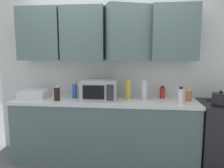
# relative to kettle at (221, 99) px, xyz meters

# --- Properties ---
(wall_back_with_cabinets) EXTENTS (3.44, 0.53, 2.60)m
(wall_back_with_cabinets) POSITION_rel_kettle_xyz_m (-1.50, 0.39, 0.59)
(wall_back_with_cabinets) COLOR silver
(wall_back_with_cabinets) RESTS_ON ground_plane
(counter_run) EXTENTS (2.57, 0.63, 0.90)m
(counter_run) POSITION_rel_kettle_xyz_m (-1.50, 0.16, -0.53)
(counter_run) COLOR slate
(counter_run) RESTS_ON ground_plane
(kettle) EXTENTS (0.21, 0.21, 0.18)m
(kettle) POSITION_rel_kettle_xyz_m (0.00, 0.00, 0.00)
(kettle) COLOR black
(kettle) RESTS_ON stove_range
(microwave) EXTENTS (0.48, 0.37, 0.28)m
(microwave) POSITION_rel_kettle_xyz_m (-1.57, 0.14, 0.06)
(microwave) COLOR #B7B7BC
(microwave) RESTS_ON counter_run
(dish_rack) EXTENTS (0.38, 0.30, 0.12)m
(dish_rack) POSITION_rel_kettle_xyz_m (-2.53, 0.16, -0.02)
(dish_rack) COLOR silver
(dish_rack) RESTS_ON counter_run
(bottle_red_sauce) EXTENTS (0.07, 0.07, 0.18)m
(bottle_red_sauce) POSITION_rel_kettle_xyz_m (-0.68, 0.37, -0.00)
(bottle_red_sauce) COLOR red
(bottle_red_sauce) RESTS_ON counter_run
(bottle_yellow_mustard) EXTENTS (0.06, 0.06, 0.29)m
(bottle_yellow_mustard) POSITION_rel_kettle_xyz_m (-1.17, 0.23, 0.05)
(bottle_yellow_mustard) COLOR gold
(bottle_yellow_mustard) RESTS_ON counter_run
(bottle_spice_jar) EXTENTS (0.08, 0.08, 0.16)m
(bottle_spice_jar) POSITION_rel_kettle_xyz_m (-0.34, 0.21, -0.01)
(bottle_spice_jar) COLOR #BC6638
(bottle_spice_jar) RESTS_ON counter_run
(bottle_blue_cleaner) EXTENTS (0.07, 0.07, 0.24)m
(bottle_blue_cleaner) POSITION_rel_kettle_xyz_m (-1.95, 0.24, 0.03)
(bottle_blue_cleaner) COLOR #2D56B7
(bottle_blue_cleaner) RESTS_ON counter_run
(bottle_soy_dark) EXTENTS (0.08, 0.08, 0.21)m
(bottle_soy_dark) POSITION_rel_kettle_xyz_m (-2.14, 0.04, 0.01)
(bottle_soy_dark) COLOR black
(bottle_soy_dark) RESTS_ON counter_run
(bottle_clear_tall) EXTENTS (0.08, 0.08, 0.28)m
(bottle_clear_tall) POSITION_rel_kettle_xyz_m (-0.95, 0.24, 0.05)
(bottle_clear_tall) COLOR silver
(bottle_clear_tall) RESTS_ON counter_run
(bottle_white_jar) EXTENTS (0.06, 0.06, 0.22)m
(bottle_white_jar) POSITION_rel_kettle_xyz_m (-0.48, 0.02, 0.02)
(bottle_white_jar) COLOR white
(bottle_white_jar) RESTS_ON counter_run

